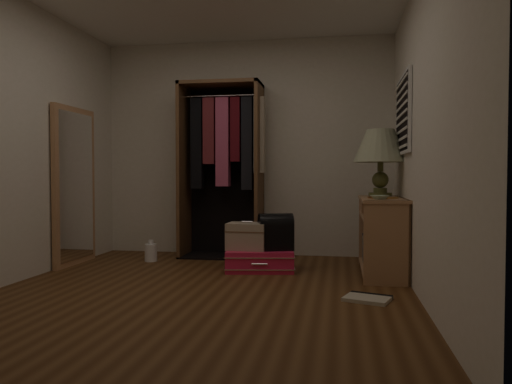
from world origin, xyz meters
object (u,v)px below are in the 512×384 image
at_px(open_wardrobe, 224,155).
at_px(black_bag, 276,231).
at_px(console_bookshelf, 381,234).
at_px(pink_suitcase, 260,260).
at_px(train_case, 247,236).
at_px(floor_mirror, 75,186).
at_px(white_jug, 151,252).
at_px(table_lamp, 381,147).

relative_size(open_wardrobe, black_bag, 5.23).
xyz_separation_m(console_bookshelf, open_wardrobe, (-1.76, 0.73, 0.82)).
height_order(console_bookshelf, pink_suitcase, console_bookshelf).
height_order(console_bookshelf, train_case, console_bookshelf).
bearing_deg(open_wardrobe, pink_suitcase, -54.45).
bearing_deg(floor_mirror, white_jug, 22.42).
distance_m(black_bag, white_jug, 1.51).
bearing_deg(train_case, open_wardrobe, 120.87).
distance_m(floor_mirror, pink_suitcase, 2.16).
bearing_deg(white_jug, table_lamp, -1.14).
xyz_separation_m(console_bookshelf, train_case, (-1.33, -0.07, -0.04)).
bearing_deg(white_jug, train_case, -15.89).
bearing_deg(train_case, pink_suitcase, 14.84).
distance_m(console_bookshelf, pink_suitcase, 1.24).
bearing_deg(console_bookshelf, pink_suitcase, -178.10).
distance_m(console_bookshelf, train_case, 1.33).
height_order(floor_mirror, black_bag, floor_mirror).
xyz_separation_m(table_lamp, white_jug, (-2.50, 0.05, -1.15)).
xyz_separation_m(open_wardrobe, train_case, (0.42, -0.79, -0.86)).
bearing_deg(black_bag, floor_mirror, 162.67).
relative_size(floor_mirror, white_jug, 7.04).
xyz_separation_m(open_wardrobe, floor_mirror, (-1.48, -0.77, -0.36)).
height_order(console_bookshelf, floor_mirror, floor_mirror).
xyz_separation_m(pink_suitcase, black_bag, (0.16, 0.00, 0.30)).
xyz_separation_m(open_wardrobe, white_jug, (-0.74, -0.46, -1.11)).
height_order(floor_mirror, pink_suitcase, floor_mirror).
xyz_separation_m(open_wardrobe, table_lamp, (1.76, -0.51, 0.04)).
bearing_deg(floor_mirror, black_bag, 0.19).
relative_size(floor_mirror, pink_suitcase, 2.23).
xyz_separation_m(console_bookshelf, floor_mirror, (-3.24, -0.04, 0.46)).
height_order(console_bookshelf, white_jug, console_bookshelf).
height_order(open_wardrobe, black_bag, open_wardrobe).
relative_size(train_case, black_bag, 1.06).
relative_size(black_bag, white_jug, 1.62).
relative_size(console_bookshelf, table_lamp, 1.62).
bearing_deg(black_bag, open_wardrobe, 115.47).
relative_size(table_lamp, white_jug, 2.86).
distance_m(train_case, white_jug, 1.24).
bearing_deg(floor_mirror, train_case, -0.73).
height_order(table_lamp, white_jug, table_lamp).
bearing_deg(console_bookshelf, train_case, -177.13).
bearing_deg(table_lamp, white_jug, 178.86).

